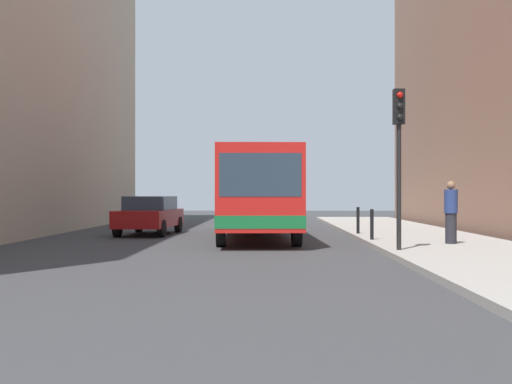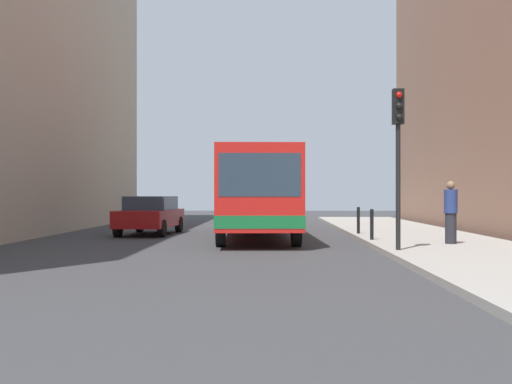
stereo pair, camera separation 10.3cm
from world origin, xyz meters
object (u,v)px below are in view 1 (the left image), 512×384
Objects in this scene: bollard_mid at (358,220)px; traffic_light at (399,138)px; car_beside_bus at (150,214)px; pedestrian_near_signal at (451,212)px; bollard_near at (372,224)px; bus at (256,190)px.

traffic_light is at bearing -89.14° from bollard_mid.
car_beside_bus is 2.51× the size of pedestrian_near_signal.
traffic_light is 7.09m from bollard_mid.
bus is at bearing 139.71° from bollard_near.
traffic_light reaches higher than pedestrian_near_signal.
car_beside_bus reaches higher than bollard_mid.
car_beside_bus is (-4.14, 1.61, -0.94)m from bus.
bus is 11.70× the size of bollard_near.
traffic_light is at bearing -88.42° from bollard_near.
traffic_light is 4.34m from bollard_near.
bus is 2.47× the size of car_beside_bus.
bus is at bearing 162.37° from car_beside_bus.
bollard_near is (-0.10, 3.62, -2.38)m from traffic_light.
bollard_mid is 0.53× the size of pedestrian_near_signal.
bollard_near is (3.68, -3.12, -1.10)m from bus.
traffic_light reaches higher than bollard_mid.
bollard_near is at bearing 91.58° from traffic_light.
car_beside_bus is 8.00m from bollard_mid.
pedestrian_near_signal is at bearing 47.20° from traffic_light.
bus is at bearing -10.59° from pedestrian_near_signal.
traffic_light is (3.78, -6.74, 1.28)m from bus.
bollard_near is at bearing -9.14° from pedestrian_near_signal.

